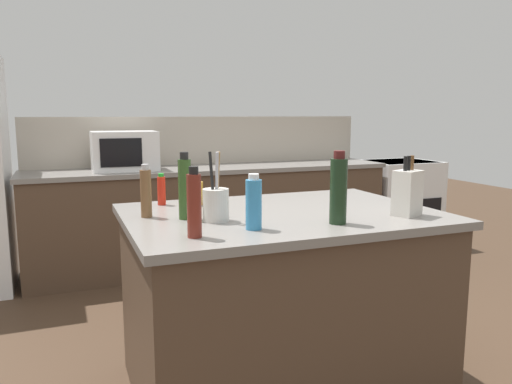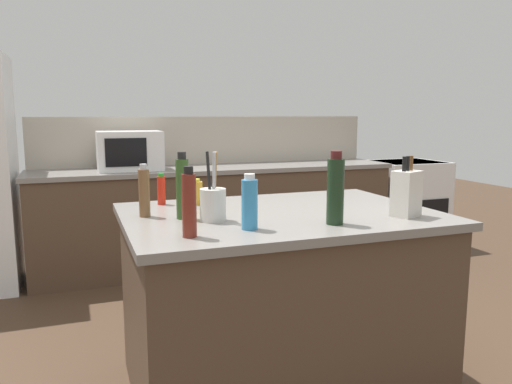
{
  "view_description": "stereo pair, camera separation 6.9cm",
  "coord_description": "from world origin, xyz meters",
  "px_view_note": "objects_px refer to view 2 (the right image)",
  "views": [
    {
      "loc": [
        -1.02,
        -2.24,
        1.43
      ],
      "look_at": [
        0.0,
        0.35,
        0.99
      ],
      "focal_mm": 35.0,
      "sensor_mm": 36.0,
      "label": 1
    },
    {
      "loc": [
        -0.96,
        -2.27,
        1.43
      ],
      "look_at": [
        0.0,
        0.35,
        0.99
      ],
      "focal_mm": 35.0,
      "sensor_mm": 36.0,
      "label": 2
    }
  ],
  "objects_px": {
    "pepper_grinder": "(144,192)",
    "vinegar_bottle": "(189,204)",
    "knife_block": "(406,193)",
    "salt_shaker": "(406,198)",
    "dish_soap_bottle": "(250,203)",
    "range_oven": "(405,203)",
    "honey_jar": "(195,192)",
    "wine_bottle": "(335,190)",
    "utensil_crock": "(213,203)",
    "hot_sauce_bottle": "(161,190)",
    "microwave": "(130,151)",
    "olive_oil_bottle": "(182,188)"
  },
  "relations": [
    {
      "from": "pepper_grinder",
      "to": "vinegar_bottle",
      "type": "xyz_separation_m",
      "value": [
        0.11,
        -0.47,
        0.01
      ]
    },
    {
      "from": "knife_block",
      "to": "salt_shaker",
      "type": "relative_size",
      "value": 2.3
    },
    {
      "from": "salt_shaker",
      "to": "dish_soap_bottle",
      "type": "relative_size",
      "value": 0.53
    },
    {
      "from": "range_oven",
      "to": "honey_jar",
      "type": "relative_size",
      "value": 6.61
    },
    {
      "from": "wine_bottle",
      "to": "pepper_grinder",
      "type": "bearing_deg",
      "value": 149.45
    },
    {
      "from": "utensil_crock",
      "to": "wine_bottle",
      "type": "xyz_separation_m",
      "value": [
        0.49,
        -0.25,
        0.07
      ]
    },
    {
      "from": "utensil_crock",
      "to": "hot_sauce_bottle",
      "type": "relative_size",
      "value": 1.86
    },
    {
      "from": "range_oven",
      "to": "knife_block",
      "type": "height_order",
      "value": "knife_block"
    },
    {
      "from": "knife_block",
      "to": "utensil_crock",
      "type": "relative_size",
      "value": 0.91
    },
    {
      "from": "microwave",
      "to": "dish_soap_bottle",
      "type": "xyz_separation_m",
      "value": [
        0.23,
        -2.5,
        -0.06
      ]
    },
    {
      "from": "knife_block",
      "to": "vinegar_bottle",
      "type": "bearing_deg",
      "value": 158.74
    },
    {
      "from": "microwave",
      "to": "honey_jar",
      "type": "height_order",
      "value": "microwave"
    },
    {
      "from": "utensil_crock",
      "to": "dish_soap_bottle",
      "type": "distance_m",
      "value": 0.24
    },
    {
      "from": "vinegar_bottle",
      "to": "microwave",
      "type": "bearing_deg",
      "value": 89.15
    },
    {
      "from": "pepper_grinder",
      "to": "olive_oil_bottle",
      "type": "bearing_deg",
      "value": -33.71
    },
    {
      "from": "vinegar_bottle",
      "to": "hot_sauce_bottle",
      "type": "bearing_deg",
      "value": 88.86
    },
    {
      "from": "vinegar_bottle",
      "to": "olive_oil_bottle",
      "type": "distance_m",
      "value": 0.36
    },
    {
      "from": "range_oven",
      "to": "utensil_crock",
      "type": "height_order",
      "value": "utensil_crock"
    },
    {
      "from": "vinegar_bottle",
      "to": "honey_jar",
      "type": "height_order",
      "value": "vinegar_bottle"
    },
    {
      "from": "pepper_grinder",
      "to": "dish_soap_bottle",
      "type": "relative_size",
      "value": 1.06
    },
    {
      "from": "range_oven",
      "to": "olive_oil_bottle",
      "type": "xyz_separation_m",
      "value": [
        -2.89,
        -2.19,
        0.62
      ]
    },
    {
      "from": "range_oven",
      "to": "olive_oil_bottle",
      "type": "bearing_deg",
      "value": -142.91
    },
    {
      "from": "utensil_crock",
      "to": "dish_soap_bottle",
      "type": "relative_size",
      "value": 1.34
    },
    {
      "from": "microwave",
      "to": "wine_bottle",
      "type": "xyz_separation_m",
      "value": [
        0.62,
        -2.54,
        -0.02
      ]
    },
    {
      "from": "vinegar_bottle",
      "to": "wine_bottle",
      "type": "bearing_deg",
      "value": 0.9
    },
    {
      "from": "knife_block",
      "to": "honey_jar",
      "type": "relative_size",
      "value": 2.08
    },
    {
      "from": "pepper_grinder",
      "to": "salt_shaker",
      "type": "height_order",
      "value": "pepper_grinder"
    },
    {
      "from": "vinegar_bottle",
      "to": "wine_bottle",
      "type": "height_order",
      "value": "wine_bottle"
    },
    {
      "from": "range_oven",
      "to": "microwave",
      "type": "xyz_separation_m",
      "value": [
        -2.9,
        0.0,
        0.64
      ]
    },
    {
      "from": "wine_bottle",
      "to": "hot_sauce_bottle",
      "type": "height_order",
      "value": "wine_bottle"
    },
    {
      "from": "range_oven",
      "to": "hot_sauce_bottle",
      "type": "xyz_separation_m",
      "value": [
        -2.93,
        -1.78,
        0.55
      ]
    },
    {
      "from": "olive_oil_bottle",
      "to": "salt_shaker",
      "type": "distance_m",
      "value": 1.15
    },
    {
      "from": "vinegar_bottle",
      "to": "wine_bottle",
      "type": "distance_m",
      "value": 0.66
    },
    {
      "from": "knife_block",
      "to": "olive_oil_bottle",
      "type": "bearing_deg",
      "value": 139.12
    },
    {
      "from": "utensil_crock",
      "to": "dish_soap_bottle",
      "type": "height_order",
      "value": "utensil_crock"
    },
    {
      "from": "utensil_crock",
      "to": "hot_sauce_bottle",
      "type": "distance_m",
      "value": 0.53
    },
    {
      "from": "knife_block",
      "to": "dish_soap_bottle",
      "type": "relative_size",
      "value": 1.21
    },
    {
      "from": "range_oven",
      "to": "hot_sauce_bottle",
      "type": "distance_m",
      "value": 3.47
    },
    {
      "from": "vinegar_bottle",
      "to": "dish_soap_bottle",
      "type": "bearing_deg",
      "value": 9.54
    },
    {
      "from": "dish_soap_bottle",
      "to": "utensil_crock",
      "type": "bearing_deg",
      "value": 115.55
    },
    {
      "from": "range_oven",
      "to": "vinegar_bottle",
      "type": "distance_m",
      "value": 3.94
    },
    {
      "from": "knife_block",
      "to": "vinegar_bottle",
      "type": "relative_size",
      "value": 1.02
    },
    {
      "from": "wine_bottle",
      "to": "hot_sauce_bottle",
      "type": "relative_size",
      "value": 1.91
    },
    {
      "from": "knife_block",
      "to": "olive_oil_bottle",
      "type": "xyz_separation_m",
      "value": [
        -1.02,
        0.31,
        0.03
      ]
    },
    {
      "from": "range_oven",
      "to": "hot_sauce_bottle",
      "type": "height_order",
      "value": "hot_sauce_bottle"
    },
    {
      "from": "wine_bottle",
      "to": "hot_sauce_bottle",
      "type": "bearing_deg",
      "value": 130.6
    },
    {
      "from": "wine_bottle",
      "to": "dish_soap_bottle",
      "type": "relative_size",
      "value": 1.37
    },
    {
      "from": "pepper_grinder",
      "to": "microwave",
      "type": "bearing_deg",
      "value": 85.81
    },
    {
      "from": "vinegar_bottle",
      "to": "honey_jar",
      "type": "xyz_separation_m",
      "value": [
        0.19,
        0.71,
        -0.07
      ]
    },
    {
      "from": "olive_oil_bottle",
      "to": "honey_jar",
      "type": "distance_m",
      "value": 0.38
    }
  ]
}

